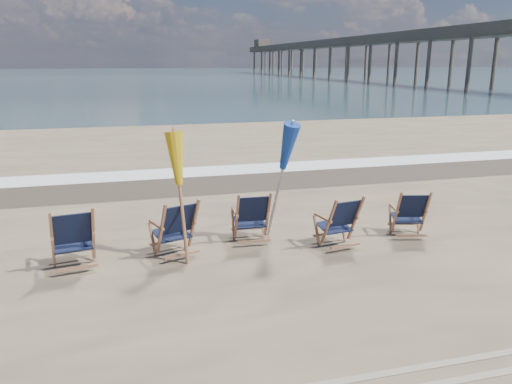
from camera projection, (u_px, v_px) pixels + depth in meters
ocean at (129, 74)px, 126.89m from camera, size 400.00×400.00×0.00m
surf_foam at (204, 171)px, 15.03m from camera, size 200.00×1.40×0.01m
wet_sand_strip at (213, 183)px, 13.63m from camera, size 200.00×2.60×0.00m
beach_chair_0 at (94, 236)px, 7.86m from camera, size 0.80×0.88×1.08m
beach_chair_1 at (194, 226)px, 8.42m from camera, size 0.87×0.92×1.04m
beach_chair_2 at (268, 217)px, 8.96m from camera, size 0.68×0.76×1.01m
beach_chair_3 at (356, 220)px, 8.79m from camera, size 0.74×0.81×0.99m
beach_chair_4 at (425, 214)px, 9.22m from camera, size 0.76×0.82×0.95m
umbrella_yellow at (180, 166)px, 7.87m from camera, size 0.30×0.30×2.14m
umbrella_blue at (279, 146)px, 8.82m from camera, size 0.30×0.30×2.28m
fishing_pier at (363, 53)px, 84.74m from camera, size 4.40×140.00×9.30m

